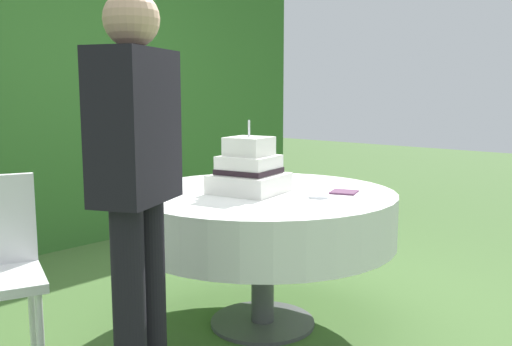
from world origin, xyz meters
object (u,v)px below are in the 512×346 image
(serving_plate_near, at_px, (244,181))
(serving_plate_far, at_px, (319,196))
(cake_table, at_px, (263,216))
(napkin_stack, at_px, (344,192))
(standing_person, at_px, (136,180))
(wedding_cake, at_px, (249,171))

(serving_plate_near, distance_m, serving_plate_far, 0.61)
(cake_table, height_order, napkin_stack, napkin_stack)
(cake_table, bearing_deg, serving_plate_far, -80.61)
(napkin_stack, xyz_separation_m, standing_person, (-1.22, 0.10, 0.19))
(serving_plate_near, distance_m, napkin_stack, 0.63)
(cake_table, bearing_deg, wedding_cake, 152.28)
(serving_plate_near, height_order, serving_plate_far, same)
(cake_table, bearing_deg, serving_plate_near, 61.20)
(serving_plate_far, bearing_deg, serving_plate_near, 80.43)
(serving_plate_far, xyz_separation_m, standing_person, (-1.02, 0.08, 0.19))
(wedding_cake, distance_m, serving_plate_far, 0.39)
(serving_plate_far, distance_m, standing_person, 1.04)
(serving_plate_far, relative_size, napkin_stack, 0.82)
(wedding_cake, xyz_separation_m, napkin_stack, (0.32, -0.38, -0.11))
(wedding_cake, height_order, serving_plate_near, wedding_cake)
(wedding_cake, xyz_separation_m, serving_plate_far, (0.12, -0.36, -0.11))
(serving_plate_far, height_order, napkin_stack, serving_plate_far)
(serving_plate_far, height_order, standing_person, standing_person)
(serving_plate_near, bearing_deg, standing_person, -155.05)
(cake_table, height_order, serving_plate_near, serving_plate_near)
(wedding_cake, height_order, serving_plate_far, wedding_cake)
(cake_table, xyz_separation_m, napkin_stack, (0.25, -0.34, 0.14))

